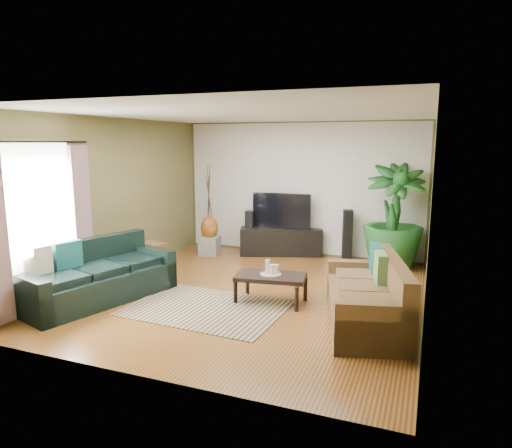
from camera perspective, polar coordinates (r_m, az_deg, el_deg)
The scene contains 27 objects.
floor at distance 7.11m, azimuth -0.59°, elevation -8.62°, with size 5.50×5.50×0.00m, color olive.
ceiling at distance 6.74m, azimuth -0.63°, elevation 13.64°, with size 5.50×5.50×0.00m, color white.
wall_back at distance 9.39m, azimuth 5.64°, elevation 4.40°, with size 5.00×5.00×0.00m, color olive.
wall_front at distance 4.40m, azimuth -14.00°, elevation -2.55°, with size 5.00×5.00×0.00m, color olive.
wall_left at distance 8.06m, azimuth -17.38°, elevation 3.01°, with size 5.50×5.50×0.00m, color olive.
wall_right at distance 6.32m, azimuth 20.94°, elevation 0.91°, with size 5.50×5.50×0.00m, color olive.
backwall_panel at distance 9.38m, azimuth 5.62°, elevation 4.39°, with size 4.90×4.90×0.00m, color white.
window_pane at distance 6.87m, azimuth -25.55°, elevation 1.70°, with size 1.80×1.80×0.00m, color white.
curtain_far at distance 7.40m, azimuth -20.94°, elevation 0.62°, with size 0.08×0.35×2.20m, color gray.
curtain_rod at distance 6.77m, azimuth -25.85°, elevation 9.23°, with size 0.03×0.03×1.90m, color black.
sofa_left at distance 7.10m, azimuth -19.21°, elevation -5.66°, with size 2.22×0.95×0.85m, color black.
sofa_right at distance 6.00m, azimuth 13.52°, elevation -8.27°, with size 1.94×0.87×0.85m, color brown.
area_rug at distance 6.53m, azimuth -6.25°, elevation -10.41°, with size 2.13×1.51×0.01m, color tan.
coffee_table at distance 6.69m, azimuth 1.84°, elevation -8.03°, with size 1.00×0.54×0.41m, color black.
candle_tray at distance 6.63m, azimuth 1.85°, elevation -6.30°, with size 0.31×0.31×0.01m, color gray.
candle_tall at distance 6.64m, azimuth 1.45°, elevation -5.29°, with size 0.06×0.06×0.20m, color beige.
candle_mid at distance 6.55m, azimuth 2.07°, elevation -5.72°, with size 0.06×0.06×0.15m, color white.
candle_short at distance 6.64m, azimuth 2.60°, elevation -5.64°, with size 0.06×0.06×0.13m, color beige.
tv_stand at distance 9.42m, azimuth 3.15°, elevation -2.17°, with size 1.66×0.50×0.55m, color black.
television at distance 9.30m, azimuth 3.19°, elevation 1.67°, with size 1.22×0.07×0.72m, color black.
speaker_left at distance 9.45m, azimuth -0.81°, elevation -1.05°, with size 0.16×0.18×0.90m, color black.
speaker_right at distance 9.06m, azimuth 11.35°, elevation -1.41°, with size 0.18×0.20×1.00m, color black.
potted_plant at distance 8.69m, azimuth 16.82°, elevation 0.94°, with size 1.08×1.08×1.92m, color #1B531D.
plant_pot at distance 8.85m, azimuth 16.55°, elevation -4.33°, with size 0.35×0.35×0.28m, color black.
pedestal at distance 9.45m, azimuth -5.81°, elevation -2.70°, with size 0.38×0.38×0.38m, color gray.
vase at distance 9.37m, azimuth -5.85°, elevation -0.52°, with size 0.35×0.35×0.49m, color brown.
side_table at distance 8.48m, azimuth -13.15°, elevation -4.02°, with size 0.47×0.47×0.50m, color olive.
Camera 1 is at (2.49, -6.25, 2.30)m, focal length 32.00 mm.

